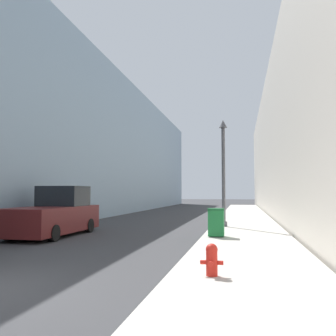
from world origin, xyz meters
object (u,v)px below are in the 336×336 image
(fire_hydrant, at_px, (212,259))
(trash_bin, at_px, (216,222))
(lamppost, at_px, (223,167))
(pickup_truck, at_px, (55,215))

(fire_hydrant, relative_size, trash_bin, 0.60)
(lamppost, relative_size, pickup_truck, 1.01)
(fire_hydrant, distance_m, lamppost, 11.84)
(fire_hydrant, height_order, pickup_truck, pickup_truck)
(lamppost, xyz_separation_m, pickup_truck, (-7.08, -4.35, -2.27))
(trash_bin, distance_m, pickup_truck, 7.00)
(lamppost, bearing_deg, trash_bin, -91.10)
(pickup_truck, bearing_deg, fire_hydrant, -44.28)
(trash_bin, height_order, pickup_truck, pickup_truck)
(fire_hydrant, xyz_separation_m, lamppost, (-0.28, 11.53, 2.68))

